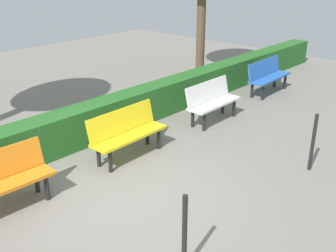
# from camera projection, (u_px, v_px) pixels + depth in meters

# --- Properties ---
(ground_plane) EXTENTS (21.44, 21.44, 0.00)m
(ground_plane) POSITION_uv_depth(u_px,v_px,m) (118.00, 196.00, 6.13)
(ground_plane) COLOR gray
(bench_blue) EXTENTS (1.55, 0.51, 0.86)m
(bench_blue) POSITION_uv_depth(u_px,v_px,m) (267.00, 75.00, 10.59)
(bench_blue) COLOR blue
(bench_blue) RESTS_ON ground_plane
(bench_white) EXTENTS (1.40, 0.49, 0.86)m
(bench_white) POSITION_uv_depth(u_px,v_px,m) (212.00, 100.00, 8.75)
(bench_white) COLOR white
(bench_white) RESTS_ON ground_plane
(bench_yellow) EXTENTS (1.50, 0.50, 0.86)m
(bench_yellow) POSITION_uv_depth(u_px,v_px,m) (127.00, 131.00, 7.18)
(bench_yellow) COLOR yellow
(bench_yellow) RESTS_ON ground_plane
(hedge_row) EXTENTS (17.44, 0.51, 0.72)m
(hedge_row) POSITION_uv_depth(u_px,v_px,m) (94.00, 121.00, 7.92)
(hedge_row) COLOR #266023
(hedge_row) RESTS_ON ground_plane
(railing_post_mid) EXTENTS (0.06, 0.06, 1.00)m
(railing_post_mid) POSITION_uv_depth(u_px,v_px,m) (313.00, 143.00, 6.70)
(railing_post_mid) COLOR black
(railing_post_mid) RESTS_ON ground_plane
(railing_post_far) EXTENTS (0.06, 0.06, 1.00)m
(railing_post_far) POSITION_uv_depth(u_px,v_px,m) (185.00, 234.00, 4.49)
(railing_post_far) COLOR black
(railing_post_far) RESTS_ON ground_plane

